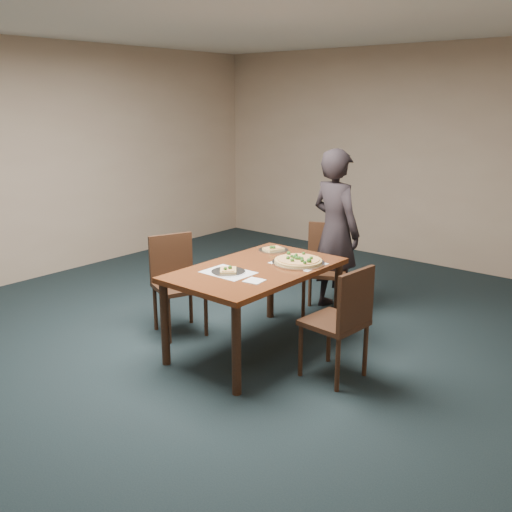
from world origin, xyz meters
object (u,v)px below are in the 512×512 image
Objects in this scene: chair_far at (326,263)px; chair_right at (343,317)px; slice_plate_far at (273,249)px; diner at (335,231)px; chair_left at (176,278)px; slice_plate_near at (228,271)px; pizza_pan at (298,261)px; dining_table at (256,278)px.

chair_far and chair_right have the same top height.
slice_plate_far is (-1.08, 0.52, 0.25)m from chair_right.
chair_right is 1.59m from diner.
chair_left is at bearing -80.39° from chair_right.
slice_plate_near is (-0.05, -1.55, -0.07)m from diner.
chair_left reaches higher than pizza_pan.
slice_plate_far is (-0.43, 0.20, -0.01)m from pizza_pan.
diner is at bearing 88.33° from slice_plate_near.
pizza_pan is (0.24, -0.97, -0.06)m from diner.
chair_right is at bearing 0.57° from dining_table.
chair_left is at bearing -156.47° from pizza_pan.
chair_far is 0.34m from diner.
diner is (0.02, 0.12, 0.31)m from chair_far.
chair_left is at bearing 170.86° from slice_plate_near.
slice_plate_far is at bearing 113.46° from dining_table.
chair_right reaches higher than slice_plate_near.
diner is 3.65× the size of pizza_pan.
chair_far reaches higher than slice_plate_far.
dining_table is 3.30× the size of pizza_pan.
pizza_pan is at bearing -45.24° from chair_left.
chair_right is at bearing -64.03° from chair_left.
chair_far is (-0.05, 1.18, -0.14)m from dining_table.
slice_plate_near is at bearing 102.40° from diner.
dining_table is 5.36× the size of slice_plate_near.
diner is at bearing 75.82° from slice_plate_far.
chair_right is at bearing -26.11° from pizza_pan.
chair_right is at bearing -76.51° from chair_far.
diner is at bearing 56.19° from chair_far.
chair_left is at bearing -145.73° from chair_far.
pizza_pan is at bearing 58.40° from dining_table.
chair_far is at bearing -10.20° from chair_left.
chair_far is 0.72m from slice_plate_far.
pizza_pan is 0.65m from slice_plate_near.
slice_plate_near is (-0.93, -0.27, 0.25)m from chair_right.
chair_left is 1.68m from diner.
dining_table is 0.29m from slice_plate_near.
slice_plate_far is at bearing 100.71° from slice_plate_near.
diner is 1.00m from pizza_pan.
chair_right is (0.91, -1.17, 0.00)m from chair_far.
chair_far is 1.48m from chair_right.
chair_left is at bearing 74.17° from diner.
chair_right reaches higher than dining_table.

